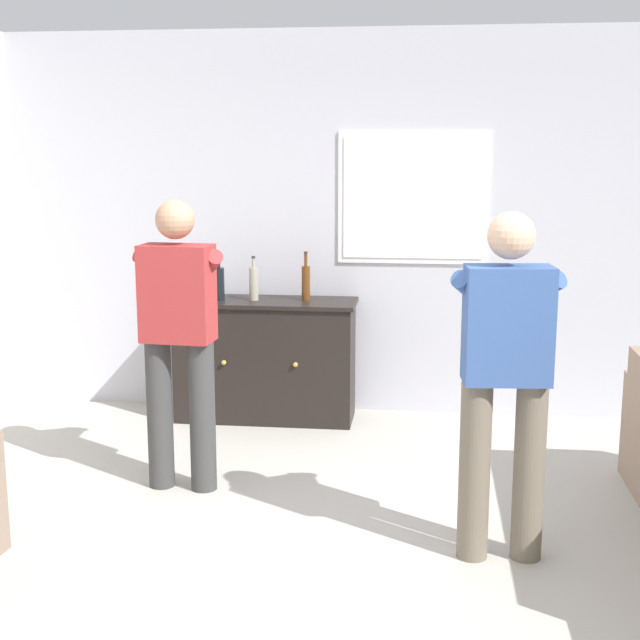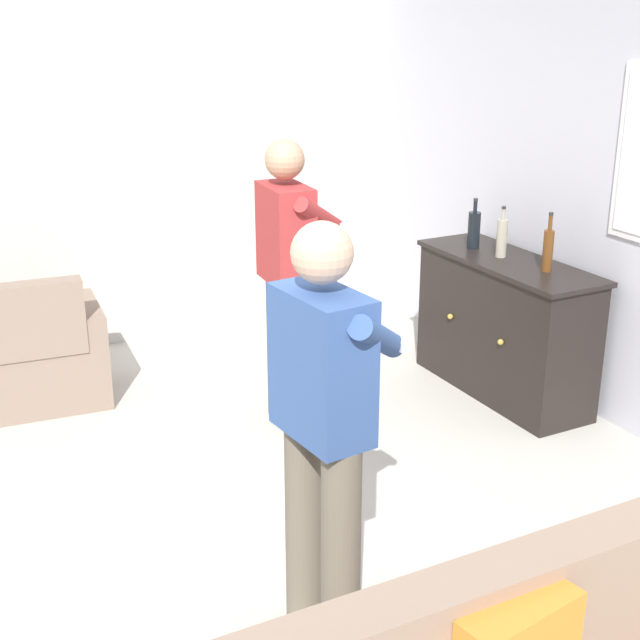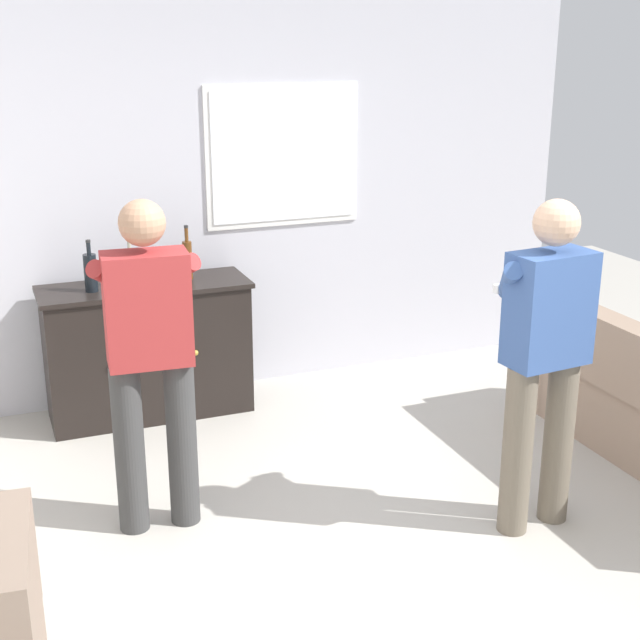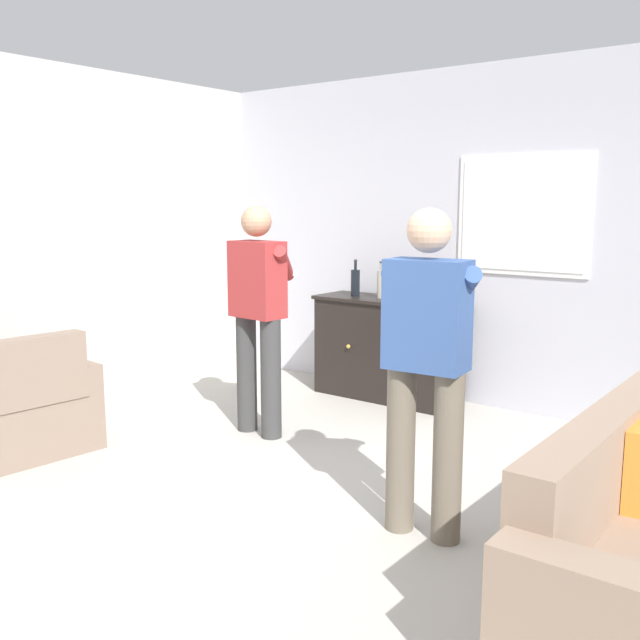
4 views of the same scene
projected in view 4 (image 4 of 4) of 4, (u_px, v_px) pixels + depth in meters
ground at (264, 501)px, 4.11m from camera, size 10.40×10.40×0.00m
wall_back_with_window at (475, 238)px, 5.95m from camera, size 5.20×0.15×2.80m
wall_side_left at (3, 242)px, 5.47m from camera, size 0.12×5.20×2.80m
armchair at (25, 413)px, 4.83m from camera, size 0.72×0.94×0.85m
sideboard_cabinet at (388, 349)px, 6.20m from camera, size 1.32×0.49×0.88m
bottle_wine_green at (421, 285)px, 5.96m from camera, size 0.06×0.06×0.35m
bottle_liquor_amber at (381, 284)px, 6.15m from camera, size 0.07×0.07×0.32m
bottle_spirits_clear at (355, 282)px, 6.28m from camera, size 0.08×0.08×0.32m
person_standing_left at (259, 309)px, 5.17m from camera, size 0.56×0.49×1.68m
person_standing_right at (427, 358)px, 3.56m from camera, size 0.56×0.49×1.68m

